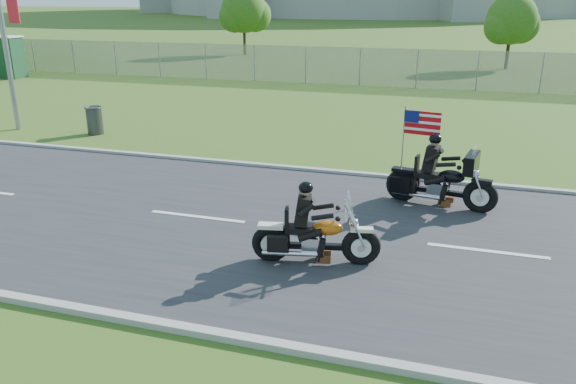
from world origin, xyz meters
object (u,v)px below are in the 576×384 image
(motorcycle_follow, at_px, (440,183))
(porta_toilet_a, at_px, (11,58))
(trash_can, at_px, (95,121))
(motorcycle_lead, at_px, (314,238))

(motorcycle_follow, bearing_deg, porta_toilet_a, 159.36)
(porta_toilet_a, bearing_deg, trash_can, -39.49)
(motorcycle_lead, bearing_deg, porta_toilet_a, 129.45)
(motorcycle_lead, relative_size, motorcycle_follow, 0.91)
(porta_toilet_a, relative_size, motorcycle_follow, 0.91)
(trash_can, bearing_deg, motorcycle_follow, -18.26)
(motorcycle_follow, distance_m, trash_can, 12.49)
(motorcycle_lead, xyz_separation_m, motorcycle_follow, (2.03, 3.63, 0.09))
(motorcycle_lead, distance_m, motorcycle_follow, 4.16)
(trash_can, bearing_deg, motorcycle_lead, -37.51)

